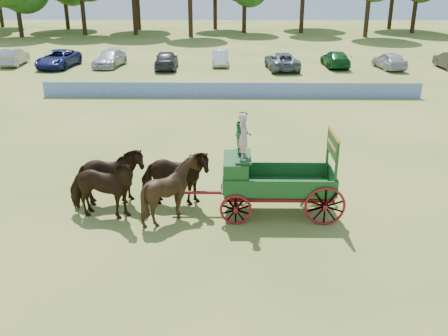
% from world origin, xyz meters
% --- Properties ---
extents(ground, '(160.00, 160.00, 0.00)m').
position_xyz_m(ground, '(0.00, 0.00, 0.00)').
color(ground, '#AAA24D').
rests_on(ground, ground).
extents(horse_lead_left, '(2.71, 1.51, 2.18)m').
position_xyz_m(horse_lead_left, '(-5.42, -0.27, 1.09)').
color(horse_lead_left, black).
rests_on(horse_lead_left, ground).
extents(horse_lead_right, '(2.77, 1.70, 2.18)m').
position_xyz_m(horse_lead_right, '(-5.42, 0.83, 1.09)').
color(horse_lead_right, black).
rests_on(horse_lead_right, ground).
extents(horse_wheel_left, '(2.03, 1.81, 2.18)m').
position_xyz_m(horse_wheel_left, '(-3.02, -0.27, 1.09)').
color(horse_wheel_left, black).
rests_on(horse_wheel_left, ground).
extents(horse_wheel_right, '(2.60, 1.24, 2.18)m').
position_xyz_m(horse_wheel_right, '(-3.02, 0.83, 1.09)').
color(horse_wheel_right, black).
rests_on(horse_wheel_right, ground).
extents(farm_dray, '(6.00, 2.00, 3.74)m').
position_xyz_m(farm_dray, '(-0.05, 0.29, 1.60)').
color(farm_dray, maroon).
rests_on(farm_dray, ground).
extents(sponsor_banner, '(26.00, 0.08, 1.05)m').
position_xyz_m(sponsor_banner, '(-1.00, 18.00, 0.53)').
color(sponsor_banner, '#1D44A0').
rests_on(sponsor_banner, ground).
extents(parked_cars, '(51.94, 7.08, 1.65)m').
position_xyz_m(parked_cars, '(-1.64, 29.76, 0.76)').
color(parked_cars, silver).
rests_on(parked_cars, ground).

